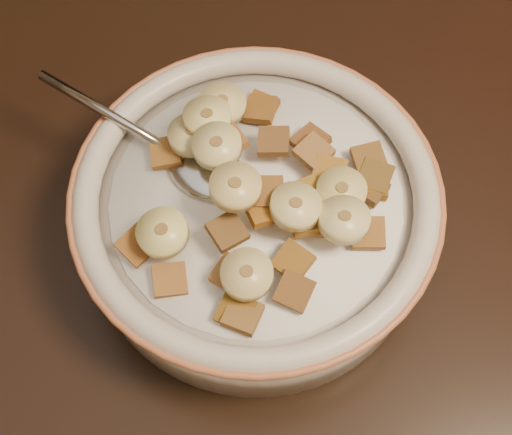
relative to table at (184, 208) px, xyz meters
name	(u,v)px	position (x,y,z in m)	size (l,w,h in m)	color
floor	(224,425)	(0.00, 0.00, -0.78)	(4.00, 4.50, 0.10)	#422816
table	(184,208)	(0.00, 0.00, 0.00)	(1.40, 0.90, 0.04)	black
cereal_bowl	(256,219)	(0.04, -0.05, 0.05)	(0.23, 0.23, 0.05)	#B0AEA9
milk	(256,200)	(0.04, -0.05, 0.07)	(0.19, 0.19, 0.00)	white
spoon	(207,172)	(0.02, -0.02, 0.08)	(0.04, 0.05, 0.01)	#9D9D9D
cereal_square_0	(229,142)	(0.03, -0.01, 0.09)	(0.02, 0.02, 0.01)	#986035
cereal_square_1	(236,311)	(0.00, -0.12, 0.08)	(0.02, 0.02, 0.01)	brown
cereal_square_2	(227,231)	(0.01, -0.08, 0.09)	(0.02, 0.02, 0.01)	brown
cereal_square_3	(223,111)	(0.04, 0.02, 0.08)	(0.02, 0.02, 0.01)	brown
cereal_square_4	(368,233)	(0.10, -0.10, 0.08)	(0.02, 0.02, 0.01)	brown
cereal_square_5	(260,109)	(0.06, 0.01, 0.08)	(0.02, 0.02, 0.01)	brown
cereal_square_6	(372,184)	(0.11, -0.07, 0.08)	(0.02, 0.02, 0.01)	brown
cereal_square_7	(329,172)	(0.09, -0.05, 0.09)	(0.02, 0.02, 0.01)	#986421
cereal_square_8	(305,195)	(0.07, -0.07, 0.09)	(0.02, 0.02, 0.01)	#98661B
cereal_square_9	(170,280)	(-0.03, -0.09, 0.08)	(0.02, 0.02, 0.01)	#925932
cereal_square_10	(243,315)	(0.01, -0.12, 0.08)	(0.02, 0.02, 0.01)	brown
cereal_square_11	(282,203)	(0.05, -0.07, 0.09)	(0.02, 0.02, 0.01)	brown
cereal_square_12	(137,245)	(-0.04, -0.06, 0.08)	(0.02, 0.02, 0.01)	brown
cereal_square_13	(314,152)	(0.08, -0.04, 0.09)	(0.02, 0.02, 0.01)	brown
cereal_square_14	(274,141)	(0.06, -0.02, 0.09)	(0.02, 0.02, 0.01)	brown
cereal_square_15	(263,210)	(0.04, -0.07, 0.10)	(0.02, 0.02, 0.01)	brown
cereal_square_16	(310,220)	(0.06, -0.08, 0.09)	(0.02, 0.02, 0.01)	brown
cereal_square_17	(166,152)	(0.00, 0.00, 0.08)	(0.02, 0.02, 0.01)	brown
cereal_square_18	(231,273)	(0.01, -0.10, 0.08)	(0.02, 0.02, 0.01)	brown
cereal_square_19	(294,291)	(0.04, -0.12, 0.08)	(0.02, 0.02, 0.01)	brown
cereal_square_20	(310,141)	(0.09, -0.03, 0.09)	(0.02, 0.02, 0.01)	brown
cereal_square_21	(306,220)	(0.06, -0.08, 0.09)	(0.02, 0.02, 0.01)	brown
cereal_square_22	(267,192)	(0.04, -0.06, 0.10)	(0.02, 0.02, 0.01)	brown
cereal_square_23	(293,261)	(0.05, -0.10, 0.09)	(0.02, 0.02, 0.01)	brown
cereal_square_24	(375,176)	(0.12, -0.06, 0.08)	(0.02, 0.02, 0.01)	brown
cereal_square_25	(369,159)	(0.12, -0.05, 0.08)	(0.02, 0.02, 0.01)	brown
cereal_square_26	(261,107)	(0.07, 0.01, 0.08)	(0.02, 0.02, 0.01)	brown
cereal_square_27	(369,189)	(0.11, -0.07, 0.08)	(0.02, 0.02, 0.01)	brown
banana_slice_0	(247,274)	(0.02, -0.11, 0.09)	(0.03, 0.03, 0.01)	#CFB782
banana_slice_1	(222,104)	(0.04, 0.01, 0.10)	(0.03, 0.03, 0.01)	#D1BB86
banana_slice_2	(235,187)	(0.03, -0.06, 0.11)	(0.03, 0.03, 0.01)	#EBD08C
banana_slice_3	(296,207)	(0.06, -0.08, 0.10)	(0.03, 0.03, 0.01)	#CDC578
banana_slice_4	(217,146)	(0.02, -0.02, 0.10)	(0.03, 0.03, 0.01)	#EFE091
banana_slice_5	(344,220)	(0.08, -0.09, 0.10)	(0.03, 0.03, 0.01)	beige
banana_slice_6	(341,192)	(0.09, -0.07, 0.10)	(0.03, 0.03, 0.01)	#DDD285
banana_slice_7	(163,233)	(-0.02, -0.06, 0.09)	(0.03, 0.03, 0.01)	#F5E482
banana_slice_8	(207,118)	(0.03, 0.00, 0.10)	(0.03, 0.03, 0.01)	#FBDF7D
banana_slice_9	(192,135)	(0.01, 0.00, 0.10)	(0.03, 0.03, 0.01)	#F0D689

